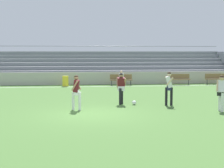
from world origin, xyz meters
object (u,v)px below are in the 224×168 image
Objects in this scene: bleacher_stand at (89,66)px; player_white_dropping_back at (169,85)px; soccer_ball at (134,103)px; bench_centre_sideline at (121,79)px; trash_bin at (65,81)px; bench_near_wall_gap at (216,78)px; player_dark_wide_left at (121,86)px; player_dark_trailing_run at (76,89)px; spectator_seated at (121,77)px; bench_far_left at (179,78)px; player_white_pressing_high at (221,90)px.

player_white_dropping_back is at bearing -76.97° from bleacher_stand.
player_white_dropping_back reaches higher than soccer_ball.
bench_centre_sideline is 8.18× the size of soccer_ball.
bench_near_wall_gap is at bearing 0.97° from trash_bin.
player_dark_wide_left is 2.78m from player_dark_trailing_run.
bench_centre_sideline is at bearing 2.69° from trash_bin.
player_white_dropping_back reaches higher than bench_centre_sideline.
player_dark_trailing_run reaches higher than spectator_seated.
player_dark_trailing_run is at bearing -85.82° from trash_bin.
player_white_dropping_back is (5.48, -10.28, 0.61)m from trash_bin.
bleacher_stand is 14.73× the size of bench_far_left.
bleacher_stand reaches higher than bench_centre_sideline.
bleacher_stand is at bearing 85.34° from player_dark_trailing_run.
bleacher_stand is 16.03× the size of player_white_pressing_high.
player_white_dropping_back reaches higher than player_dark_wide_left.
player_dark_wide_left is 7.39× the size of soccer_ball.
player_white_dropping_back is 1.04× the size of player_dark_trailing_run.
soccer_ball is (-0.72, -9.99, -0.59)m from spectator_seated.
bench_centre_sideline is at bearing 180.00° from bench_far_left.
player_white_dropping_back is (3.40, -14.69, -0.43)m from bleacher_stand.
player_white_dropping_back is at bearing -12.66° from soccer_ball.
soccer_ball is (-5.57, -10.10, -0.44)m from bench_far_left.
bench_centre_sideline is at bearing 90.00° from spectator_seated.
bench_far_left is 9.34m from trash_bin.
bench_near_wall_gap is 1.00× the size of bench_far_left.
bleacher_stand is at bearing 96.70° from soccer_ball.
trash_bin is (-9.33, -0.21, -0.14)m from bench_far_left.
bench_far_left is 12.61m from player_white_pressing_high.
trash_bin is 0.49× the size of player_white_pressing_high.
player_white_pressing_high is 7.52× the size of soccer_ball.
spectator_seated is at bearing 95.52° from player_white_dropping_back.
player_white_pressing_high is (-1.97, -12.45, 0.44)m from bench_far_left.
bench_centre_sideline is at bearing 180.00° from bench_near_wall_gap.
player_dark_trailing_run is 3.32m from soccer_ball.
player_white_dropping_back is (1.00, -10.49, 0.48)m from bench_centre_sideline.
spectator_seated is 5.50× the size of soccer_ball.
bench_near_wall_gap is 1.00× the size of bench_centre_sideline.
bleacher_stand is 32.44× the size of trash_bin.
bleacher_stand is 15.52× the size of player_white_dropping_back.
spectator_seated is 0.74× the size of player_dark_trailing_run.
bench_centre_sideline is 12.79m from player_white_pressing_high.
bleacher_stand reaches higher than bench_near_wall_gap.
bench_near_wall_gap reaches higher than trash_bin.
bench_far_left is at bearing 180.00° from bench_near_wall_gap.
soccer_ball is (2.95, 1.26, -0.86)m from player_dark_trailing_run.
bench_far_left is 1.05× the size of player_white_dropping_back.
trash_bin is (-2.08, -4.42, -1.05)m from bleacher_stand.
bleacher_stand is 15.09m from player_white_dropping_back.
player_white_pressing_high reaches higher than spectator_seated.
bleacher_stand is 5.00m from spectator_seated.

